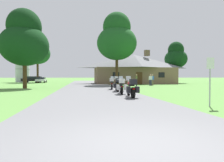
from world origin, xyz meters
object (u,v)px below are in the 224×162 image
bystander_olive_shirt_beside_signpost (137,79)px  tree_right_of_lodge (176,56)px  metal_signpost_roadside (210,76)px  bystander_blue_shirt_by_tree (152,79)px  motorcycle_blue_farthest_in_row (112,84)px  tree_left_near (24,40)px  motorcycle_blue_second_in_row (121,86)px  tree_left_far (37,51)px  motorcycle_red_nearest_to_camera (131,88)px  tree_by_lodge_front (117,39)px  motorcycle_red_third_in_row (117,85)px  metal_silo_distant (22,68)px  parked_black_suv_far_left (33,79)px  parked_white_sedan_far_left (41,80)px  bystander_white_shirt_near_lodge (151,79)px

bystander_olive_shirt_beside_signpost → tree_right_of_lodge: bearing=-27.6°
bystander_olive_shirt_beside_signpost → metal_signpost_roadside: size_ratio=0.78×
tree_right_of_lodge → bystander_blue_shirt_by_tree: bearing=-132.4°
metal_signpost_roadside → tree_right_of_lodge: bearing=65.3°
motorcycle_blue_farthest_in_row → tree_left_near: (-9.30, 3.64, 4.78)m
motorcycle_blue_second_in_row → metal_signpost_roadside: bearing=-57.8°
bystander_olive_shirt_beside_signpost → tree_left_far: (-16.97, 18.25, 6.05)m
motorcycle_blue_farthest_in_row → tree_left_far: (-12.49, 24.87, 6.37)m
motorcycle_red_nearest_to_camera → tree_by_lodge_front: size_ratio=0.18×
motorcycle_red_third_in_row → tree_left_near: 12.34m
metal_signpost_roadside → metal_silo_distant: size_ratio=0.31×
bystander_olive_shirt_beside_signpost → parked_black_suv_far_left: bearing=60.3°
tree_by_lodge_front → metal_silo_distant: 27.52m
bystander_blue_shirt_by_tree → motorcycle_red_third_in_row: bearing=51.5°
tree_left_far → parked_black_suv_far_left: tree_left_far is taller
motorcycle_red_nearest_to_camera → bystander_blue_shirt_by_tree: bystander_blue_shirt_by_tree is taller
motorcycle_red_third_in_row → parked_black_suv_far_left: bearing=120.0°
parked_white_sedan_far_left → bystander_olive_shirt_beside_signpost: bearing=-50.5°
metal_signpost_roadside → tree_left_near: tree_left_near is taller
motorcycle_blue_second_in_row → parked_black_suv_far_left: 34.77m
motorcycle_red_third_in_row → parked_black_suv_far_left: 32.53m
tree_right_of_lodge → tree_left_near: tree_left_near is taller
bystander_blue_shirt_by_tree → metal_signpost_roadside: 21.02m
tree_left_near → parked_white_sedan_far_left: tree_left_near is taller
motorcycle_red_nearest_to_camera → tree_left_far: tree_left_far is taller
motorcycle_red_third_in_row → metal_silo_distant: size_ratio=0.30×
parked_white_sedan_far_left → motorcycle_red_third_in_row: bearing=-69.1°
motorcycle_red_nearest_to_camera → bystander_blue_shirt_by_tree: size_ratio=1.24×
motorcycle_red_third_in_row → metal_signpost_roadside: bearing=-69.2°
tree_right_of_lodge → tree_left_near: bearing=-150.2°
motorcycle_blue_farthest_in_row → bystander_white_shirt_near_lodge: size_ratio=1.24×
motorcycle_blue_farthest_in_row → tree_by_lodge_front: (2.40, 10.44, 6.63)m
motorcycle_blue_farthest_in_row → tree_right_of_lodge: size_ratio=0.24×
tree_right_of_lodge → tree_left_far: bearing=167.0°
motorcycle_red_nearest_to_camera → parked_white_sedan_far_left: motorcycle_red_nearest_to_camera is taller
bystander_blue_shirt_by_tree → parked_black_suv_far_left: bearing=-45.1°
tree_by_lodge_front → tree_left_far: bearing=135.9°
bystander_white_shirt_near_lodge → parked_white_sedan_far_left: bystander_white_shirt_near_lodge is taller
tree_by_lodge_front → bystander_white_shirt_near_lodge: bearing=-23.4°
tree_right_of_lodge → parked_black_suv_far_left: 31.57m
bystander_white_shirt_near_lodge → motorcycle_blue_farthest_in_row: bearing=-93.5°
bystander_olive_shirt_beside_signpost → metal_silo_distant: metal_silo_distant is taller
motorcycle_red_nearest_to_camera → tree_by_lodge_front: 19.64m
metal_signpost_roadside → motorcycle_blue_farthest_in_row: bearing=102.3°
metal_signpost_roadside → parked_white_sedan_far_left: bearing=111.4°
bystander_olive_shirt_beside_signpost → tree_left_far: bearing=60.6°
bystander_white_shirt_near_lodge → tree_by_lodge_front: tree_by_lodge_front is taller
bystander_blue_shirt_by_tree → tree_right_of_lodge: bearing=-137.9°
motorcycle_red_nearest_to_camera → tree_left_near: size_ratio=0.24×
tree_left_far → bystander_olive_shirt_beside_signpost: bearing=-47.1°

